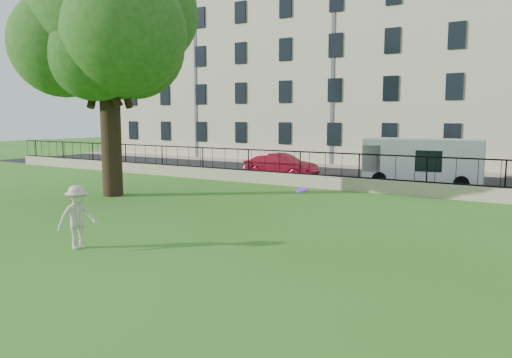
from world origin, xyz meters
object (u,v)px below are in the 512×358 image
Objects in this scene: man at (78,217)px; frisbee at (302,190)px; tree at (106,25)px; red_sedan at (281,166)px; white_van at (423,162)px.

frisbee is at bearing -59.11° from man.
frisbee reaches higher than man.
man is at bearing -47.07° from tree.
tree is 2.60× the size of red_sedan.
white_van is at bearing 43.76° from tree.
tree is at bearing 156.61° from frisbee.
tree reaches higher than white_van.
red_sedan is at bearing -178.10° from white_van.
red_sedan is 0.75× the size of white_van.
frisbee is 15.35m from white_van.
frisbee is at bearing -148.80° from red_sedan.
man is 6.08× the size of frisbee.
frisbee reaches higher than red_sedan.
white_van is at bearing 94.23° from frisbee.
tree is at bearing -142.01° from white_van.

